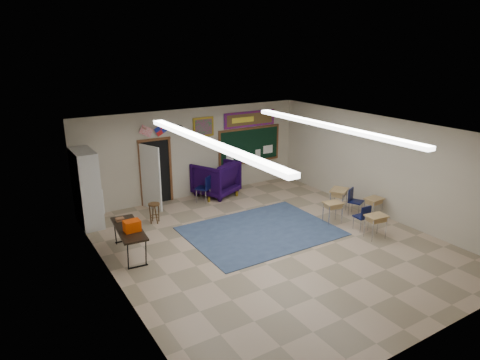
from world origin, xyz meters
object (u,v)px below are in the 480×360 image
wooden_stool (154,213)px  student_desk_front_left (333,211)px  wingback_armchair (216,178)px  student_desk_front_right (339,200)px  folding_table (130,240)px

wooden_stool → student_desk_front_left: bearing=-31.9°
wingback_armchair → student_desk_front_right: bearing=100.5°
student_desk_front_left → wooden_stool: size_ratio=1.07×
student_desk_front_left → student_desk_front_right: bearing=45.3°
student_desk_front_left → folding_table: bearing=177.8°
student_desk_front_right → wooden_stool: student_desk_front_right is taller
folding_table → wooden_stool: (1.23, 1.54, -0.08)m
wingback_armchair → wooden_stool: bearing=-0.9°
wingback_armchair → folding_table: wingback_armchair is taller
student_desk_front_left → wooden_stool: bearing=157.9°
wingback_armchair → student_desk_front_left: bearing=88.6°
wingback_armchair → wooden_stool: wingback_armchair is taller
folding_table → wooden_stool: folding_table is taller
student_desk_front_right → folding_table: size_ratio=0.44×
student_desk_front_left → wooden_stool: student_desk_front_left is taller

